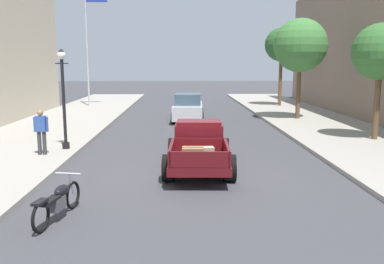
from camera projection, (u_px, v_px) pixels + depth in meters
name	position (u px, v px, depth m)	size (l,w,h in m)	color
ground_plane	(198.00, 172.00, 13.18)	(140.00, 140.00, 0.00)	#3D3D42
hotrod_truck_maroon	(199.00, 146.00, 13.59)	(2.32, 4.99, 1.58)	#510F14
motorcycle_parked	(58.00, 201.00, 9.08)	(0.69, 2.09, 0.93)	black
car_background_silver	(188.00, 108.00, 24.91)	(2.01, 4.37, 1.65)	#B7B7BC
pedestrian_sidewalk_left	(41.00, 129.00, 14.86)	(0.53, 0.22, 1.65)	#333338
street_lamp_near	(63.00, 91.00, 15.71)	(0.50, 0.32, 3.85)	black
flagpole	(89.00, 33.00, 31.31)	(1.74, 0.16, 9.16)	#B2B2B7
street_tree_nearest	(381.00, 52.00, 17.50)	(2.41, 2.41, 4.99)	brown
street_tree_second	(300.00, 46.00, 24.21)	(3.15, 3.15, 5.92)	brown
street_tree_third	(281.00, 45.00, 31.83)	(2.58, 2.58, 6.02)	brown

